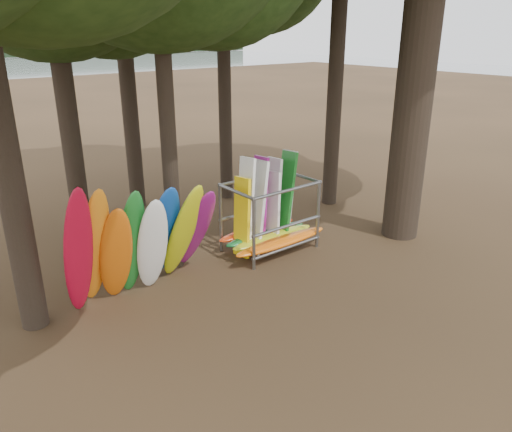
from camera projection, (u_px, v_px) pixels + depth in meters
ground at (294, 285)px, 12.45m from camera, size 120.00×120.00×0.00m
kayak_row at (143, 242)px, 11.55m from camera, size 3.73×1.99×3.27m
storage_rack at (269, 218)px, 14.14m from camera, size 3.20×1.64×2.77m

